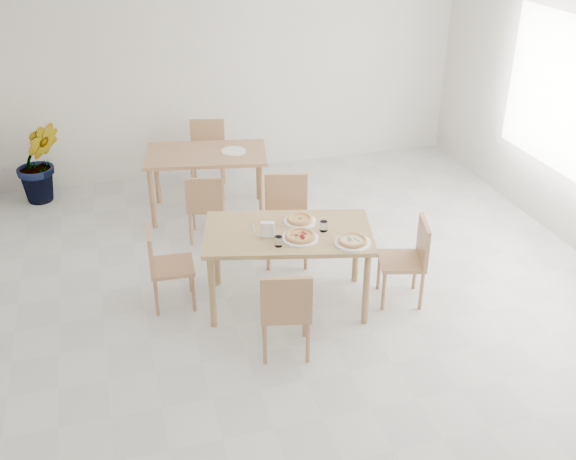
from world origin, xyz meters
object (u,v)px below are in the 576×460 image
object	(u,v)px
napkin_holder	(268,230)
chair_south	(286,308)
tumbler_b	(278,241)
chair_back_s	(206,203)
plate_margherita	(300,221)
plate_mushroom	(352,243)
pizza_mushroom	(353,240)
plate_pepperoni	(300,238)
second_table	(206,160)
potted_plant	(39,162)
chair_back_n	(208,150)
chair_west	(163,262)
chair_east	(410,255)
tumbler_a	(324,226)
pizza_pepperoni	(300,236)
chair_north	(286,212)
main_table	(288,240)
pizza_margherita	(300,219)
plate_empty	(233,151)

from	to	relation	value
napkin_holder	chair_south	bearing A→B (deg)	-73.99
tumbler_b	chair_back_s	bearing A→B (deg)	102.54
plate_margherita	plate_mushroom	world-z (taller)	same
pizza_mushroom	plate_pepperoni	bearing A→B (deg)	153.96
tumbler_b	second_table	world-z (taller)	tumbler_b
chair_south	second_table	world-z (taller)	chair_south
second_table	potted_plant	size ratio (longest dim) A/B	1.48
plate_margherita	chair_back_n	xyz separation A→B (m)	(-0.39, 2.63, -0.26)
chair_west	chair_east	size ratio (longest dim) A/B	0.97
tumbler_a	napkin_holder	world-z (taller)	napkin_holder
plate_margherita	tumbler_a	world-z (taller)	tumbler_a
potted_plant	chair_east	bearing A→B (deg)	-43.88
pizza_pepperoni	second_table	xyz separation A→B (m)	(-0.43, 2.22, -0.13)
napkin_holder	potted_plant	world-z (taller)	potted_plant
potted_plant	pizza_mushroom	bearing A→B (deg)	-50.78
chair_north	pizza_mushroom	size ratio (longest dim) A/B	3.24
main_table	second_table	bearing A→B (deg)	114.27
chair_north	chair_south	bearing A→B (deg)	-91.94
chair_north	napkin_holder	bearing A→B (deg)	-101.27
second_table	potted_plant	bearing A→B (deg)	165.36
pizza_margherita	napkin_holder	distance (m)	0.40
plate_empty	pizza_pepperoni	bearing A→B (deg)	-86.56
main_table	chair_back_n	world-z (taller)	chair_back_n
tumbler_a	chair_back_n	distance (m)	2.91
pizza_mushroom	tumbler_a	distance (m)	0.33
pizza_pepperoni	second_table	bearing A→B (deg)	101.06
napkin_holder	main_table	bearing A→B (deg)	34.26
pizza_margherita	potted_plant	size ratio (longest dim) A/B	0.26
second_table	pizza_mushroom	bearing A→B (deg)	-59.98
tumbler_b	pizza_margherita	bearing A→B (deg)	50.53
chair_north	potted_plant	xyz separation A→B (m)	(-2.45, 2.11, -0.01)
plate_mushroom	second_table	bearing A→B (deg)	109.15
main_table	plate_margherita	bearing A→B (deg)	55.55
pizza_mushroom	chair_back_n	world-z (taller)	chair_back_n
plate_empty	plate_mushroom	bearing A→B (deg)	-77.20
pizza_margherita	plate_margherita	bearing A→B (deg)	180.00
chair_north	potted_plant	distance (m)	3.24
second_table	plate_empty	world-z (taller)	plate_empty
potted_plant	main_table	bearing A→B (deg)	-52.77
plate_empty	potted_plant	size ratio (longest dim) A/B	0.28
tumbler_a	chair_north	bearing A→B (deg)	95.27
plate_mushroom	tumbler_a	distance (m)	0.33
chair_west	napkin_holder	bearing A→B (deg)	-107.07
chair_south	plate_empty	size ratio (longest dim) A/B	2.98
napkin_holder	plate_margherita	bearing A→B (deg)	47.32
plate_mushroom	potted_plant	size ratio (longest dim) A/B	0.32
napkin_holder	chair_back_s	size ratio (longest dim) A/B	0.18
chair_west	plate_mushroom	xyz separation A→B (m)	(1.55, -0.65, 0.30)
pizza_margherita	main_table	bearing A→B (deg)	-138.36
chair_back_n	chair_south	bearing A→B (deg)	-76.27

